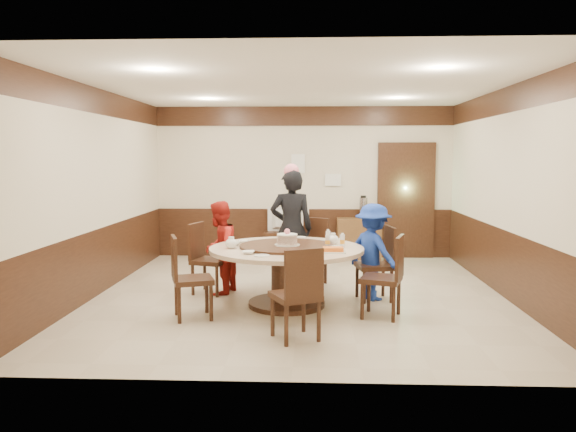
{
  "coord_description": "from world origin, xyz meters",
  "views": [
    {
      "loc": [
        0.17,
        -7.51,
        1.87
      ],
      "look_at": [
        -0.15,
        -0.19,
        1.1
      ],
      "focal_mm": 35.0,
      "sensor_mm": 36.0,
      "label": 1
    }
  ],
  "objects_px": {
    "tv_stand": "(288,245)",
    "thermos": "(363,208)",
    "side_cabinet": "(359,239)",
    "birthday_cake": "(287,239)",
    "television": "(288,220)",
    "person_red": "(219,248)",
    "shrimp_platter": "(333,250)",
    "banquet_table": "(287,264)",
    "person_standing": "(291,228)",
    "person_blue": "(373,252)"
  },
  "relations": [
    {
      "from": "person_blue",
      "to": "person_red",
      "type": "bearing_deg",
      "value": 44.1
    },
    {
      "from": "person_standing",
      "to": "side_cabinet",
      "type": "distance_m",
      "value": 2.57
    },
    {
      "from": "person_standing",
      "to": "thermos",
      "type": "bearing_deg",
      "value": -122.59
    },
    {
      "from": "television",
      "to": "thermos",
      "type": "height_order",
      "value": "thermos"
    },
    {
      "from": "banquet_table",
      "to": "thermos",
      "type": "bearing_deg",
      "value": 69.62
    },
    {
      "from": "person_red",
      "to": "television",
      "type": "distance_m",
      "value": 2.86
    },
    {
      "from": "person_standing",
      "to": "tv_stand",
      "type": "distance_m",
      "value": 2.3
    },
    {
      "from": "person_blue",
      "to": "television",
      "type": "bearing_deg",
      "value": -16.9
    },
    {
      "from": "thermos",
      "to": "person_blue",
      "type": "bearing_deg",
      "value": -92.54
    },
    {
      "from": "birthday_cake",
      "to": "shrimp_platter",
      "type": "height_order",
      "value": "birthday_cake"
    },
    {
      "from": "thermos",
      "to": "tv_stand",
      "type": "bearing_deg",
      "value": -178.76
    },
    {
      "from": "shrimp_platter",
      "to": "side_cabinet",
      "type": "bearing_deg",
      "value": 80.73
    },
    {
      "from": "television",
      "to": "side_cabinet",
      "type": "bearing_deg",
      "value": -173.37
    },
    {
      "from": "television",
      "to": "birthday_cake",
      "type": "bearing_deg",
      "value": 97.76
    },
    {
      "from": "person_blue",
      "to": "thermos",
      "type": "bearing_deg",
      "value": -42.39
    },
    {
      "from": "side_cabinet",
      "to": "banquet_table",
      "type": "bearing_deg",
      "value": -109.27
    },
    {
      "from": "person_red",
      "to": "television",
      "type": "height_order",
      "value": "person_red"
    },
    {
      "from": "banquet_table",
      "to": "person_standing",
      "type": "xyz_separation_m",
      "value": [
        0.02,
        1.12,
        0.31
      ]
    },
    {
      "from": "tv_stand",
      "to": "thermos",
      "type": "relative_size",
      "value": 2.24
    },
    {
      "from": "person_red",
      "to": "shrimp_platter",
      "type": "bearing_deg",
      "value": 71.34
    },
    {
      "from": "shrimp_platter",
      "to": "television",
      "type": "bearing_deg",
      "value": 100.72
    },
    {
      "from": "shrimp_platter",
      "to": "thermos",
      "type": "bearing_deg",
      "value": 79.64
    },
    {
      "from": "side_cabinet",
      "to": "birthday_cake",
      "type": "bearing_deg",
      "value": -108.97
    },
    {
      "from": "person_standing",
      "to": "television",
      "type": "height_order",
      "value": "person_standing"
    },
    {
      "from": "person_blue",
      "to": "side_cabinet",
      "type": "bearing_deg",
      "value": -40.98
    },
    {
      "from": "shrimp_platter",
      "to": "birthday_cake",
      "type": "bearing_deg",
      "value": 148.85
    },
    {
      "from": "person_blue",
      "to": "tv_stand",
      "type": "distance_m",
      "value": 3.24
    },
    {
      "from": "person_standing",
      "to": "television",
      "type": "relative_size",
      "value": 2.2
    },
    {
      "from": "person_blue",
      "to": "birthday_cake",
      "type": "distance_m",
      "value": 1.2
    },
    {
      "from": "banquet_table",
      "to": "person_blue",
      "type": "distance_m",
      "value": 1.18
    },
    {
      "from": "banquet_table",
      "to": "person_standing",
      "type": "bearing_deg",
      "value": 89.1
    },
    {
      "from": "banquet_table",
      "to": "person_blue",
      "type": "bearing_deg",
      "value": 18.62
    },
    {
      "from": "side_cabinet",
      "to": "thermos",
      "type": "relative_size",
      "value": 2.11
    },
    {
      "from": "television",
      "to": "tv_stand",
      "type": "bearing_deg",
      "value": -0.0
    },
    {
      "from": "person_standing",
      "to": "person_blue",
      "type": "bearing_deg",
      "value": 142.03
    },
    {
      "from": "person_standing",
      "to": "thermos",
      "type": "distance_m",
      "value": 2.56
    },
    {
      "from": "birthday_cake",
      "to": "banquet_table",
      "type": "bearing_deg",
      "value": 103.77
    },
    {
      "from": "person_standing",
      "to": "banquet_table",
      "type": "bearing_deg",
      "value": 85.31
    },
    {
      "from": "person_red",
      "to": "thermos",
      "type": "relative_size",
      "value": 3.36
    },
    {
      "from": "person_red",
      "to": "tv_stand",
      "type": "xyz_separation_m",
      "value": [
        0.81,
        2.74,
        -0.39
      ]
    },
    {
      "from": "person_standing",
      "to": "person_blue",
      "type": "relative_size",
      "value": 1.33
    },
    {
      "from": "banquet_table",
      "to": "birthday_cake",
      "type": "xyz_separation_m",
      "value": [
        0.01,
        -0.03,
        0.32
      ]
    },
    {
      "from": "person_red",
      "to": "tv_stand",
      "type": "bearing_deg",
      "value": 177.38
    },
    {
      "from": "thermos",
      "to": "shrimp_platter",
      "type": "bearing_deg",
      "value": -100.36
    },
    {
      "from": "tv_stand",
      "to": "thermos",
      "type": "distance_m",
      "value": 1.55
    },
    {
      "from": "tv_stand",
      "to": "television",
      "type": "bearing_deg",
      "value": 0.0
    },
    {
      "from": "shrimp_platter",
      "to": "thermos",
      "type": "xyz_separation_m",
      "value": [
        0.68,
        3.74,
        0.16
      ]
    },
    {
      "from": "birthday_cake",
      "to": "thermos",
      "type": "distance_m",
      "value": 3.62
    },
    {
      "from": "birthday_cake",
      "to": "television",
      "type": "distance_m",
      "value": 3.38
    },
    {
      "from": "person_red",
      "to": "side_cabinet",
      "type": "relative_size",
      "value": 1.6
    }
  ]
}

